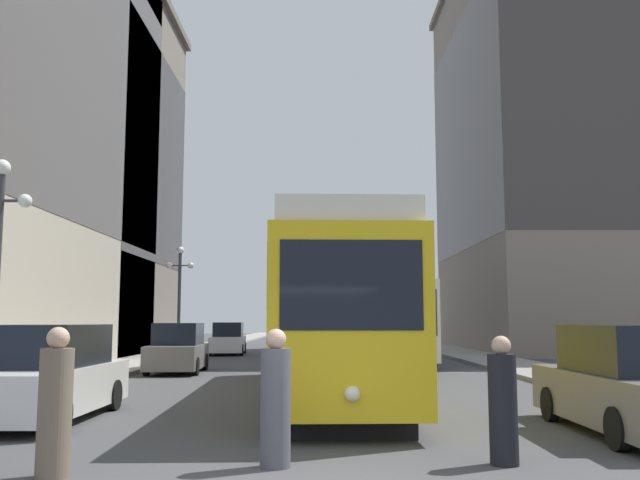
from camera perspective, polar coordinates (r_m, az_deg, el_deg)
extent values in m
cube|color=gray|center=(48.25, -9.94, -8.82)|extent=(2.98, 120.00, 0.15)
cube|color=gray|center=(48.24, 9.45, -8.83)|extent=(2.98, 120.00, 0.15)
cube|color=black|center=(17.95, 0.53, -12.23)|extent=(2.68, 13.54, 0.35)
cube|color=gold|center=(17.87, 0.52, -6.72)|extent=(3.11, 14.73, 3.10)
cube|color=black|center=(17.89, 0.52, -4.49)|extent=(3.12, 14.14, 1.08)
cube|color=silver|center=(17.96, 0.52, -1.07)|extent=(2.89, 14.43, 0.44)
cube|color=black|center=(10.60, 2.40, -3.75)|extent=(2.21, 0.16, 1.40)
sphere|color=#F2EACC|center=(10.57, 2.48, -12.65)|extent=(0.24, 0.24, 0.24)
cube|color=black|center=(31.35, 6.03, -9.86)|extent=(2.57, 10.68, 0.35)
cube|color=silver|center=(31.30, 5.99, -6.71)|extent=(2.99, 11.62, 3.10)
cube|color=black|center=(31.31, 5.98, -5.71)|extent=(3.01, 11.16, 1.30)
cube|color=black|center=(25.58, 6.89, -5.99)|extent=(2.31, 0.17, 1.71)
cylinder|color=black|center=(38.54, -9.33, -9.01)|extent=(0.22, 0.65, 0.64)
cylinder|color=black|center=(41.50, -8.92, -8.85)|extent=(0.22, 0.65, 0.64)
cylinder|color=black|center=(38.41, -6.76, -9.06)|extent=(0.22, 0.65, 0.64)
cylinder|color=black|center=(41.38, -6.53, -8.89)|extent=(0.22, 0.65, 0.64)
cube|color=silver|center=(39.94, -7.87, -8.55)|extent=(2.08, 4.90, 0.84)
cube|color=black|center=(40.04, -7.84, -7.37)|extent=(1.74, 2.73, 0.80)
cylinder|color=black|center=(25.02, -14.45, -10.14)|extent=(0.21, 0.65, 0.64)
cylinder|color=black|center=(27.62, -13.32, -9.84)|extent=(0.21, 0.65, 0.64)
cylinder|color=black|center=(24.74, -10.50, -10.29)|extent=(0.21, 0.65, 0.64)
cylinder|color=black|center=(27.37, -9.75, -9.95)|extent=(0.21, 0.65, 0.64)
cube|color=slate|center=(26.16, -11.98, -9.44)|extent=(1.99, 4.36, 0.84)
cube|color=black|center=(26.24, -11.89, -7.64)|extent=(1.69, 2.42, 0.80)
cylinder|color=black|center=(14.69, 24.84, -12.27)|extent=(0.18, 0.64, 0.64)
cylinder|color=black|center=(14.07, 18.35, -12.82)|extent=(0.18, 0.64, 0.64)
cylinder|color=black|center=(11.28, 23.29, -14.20)|extent=(0.18, 0.64, 0.64)
cube|color=slate|center=(12.95, 24.11, -11.88)|extent=(1.81, 4.85, 0.84)
cube|color=black|center=(12.79, 24.15, -8.27)|extent=(1.59, 2.67, 0.80)
cylinder|color=black|center=(16.19, -22.91, -11.79)|extent=(0.18, 0.64, 0.64)
cylinder|color=black|center=(12.79, -20.93, -13.36)|extent=(0.18, 0.64, 0.64)
cylinder|color=black|center=(15.62, -16.98, -12.23)|extent=(0.18, 0.64, 0.64)
cube|color=silver|center=(14.46, -21.99, -11.38)|extent=(1.80, 4.84, 0.84)
cube|color=black|center=(14.52, -21.67, -8.13)|extent=(1.59, 2.66, 0.80)
cylinder|color=#4C4C56|center=(9.25, -3.95, -13.71)|extent=(0.40, 0.40, 1.53)
sphere|color=tan|center=(9.19, -3.91, -8.22)|extent=(0.27, 0.27, 0.27)
cylinder|color=black|center=(9.70, 14.74, -13.43)|extent=(0.38, 0.38, 1.45)
sphere|color=tan|center=(9.64, 14.59, -8.48)|extent=(0.26, 0.26, 0.26)
cylinder|color=#6B5B4C|center=(9.25, -21.40, -13.20)|extent=(0.41, 0.41, 1.55)
sphere|color=tan|center=(9.19, -21.16, -7.61)|extent=(0.28, 0.28, 0.28)
sphere|color=white|center=(16.71, -23.53, 3.02)|extent=(0.31, 0.31, 0.31)
cylinder|color=#333338|center=(35.63, -11.86, -5.25)|extent=(0.16, 0.16, 5.19)
sphere|color=white|center=(35.80, -11.75, -0.83)|extent=(0.36, 0.36, 0.36)
sphere|color=white|center=(35.84, -12.64, -2.08)|extent=(0.31, 0.31, 0.31)
sphere|color=white|center=(35.62, -10.91, -2.09)|extent=(0.31, 0.31, 0.31)
cube|color=#333338|center=(35.73, -11.78, -2.09)|extent=(1.10, 0.06, 0.06)
cube|color=slate|center=(44.06, -23.05, 5.10)|extent=(14.99, 14.18, 21.07)
cube|color=#3D3838|center=(44.28, -22.99, 6.44)|extent=(15.03, 14.22, 12.64)
cube|color=#685F56|center=(47.37, -22.42, 17.99)|extent=(15.59, 14.78, 0.50)
cube|color=slate|center=(49.23, 20.14, 6.79)|extent=(15.00, 20.12, 26.15)
cube|color=#3D3838|center=(49.54, 20.07, 8.26)|extent=(15.04, 20.16, 15.69)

